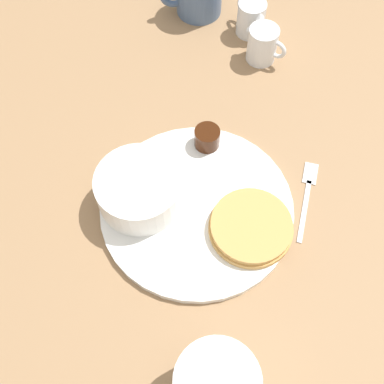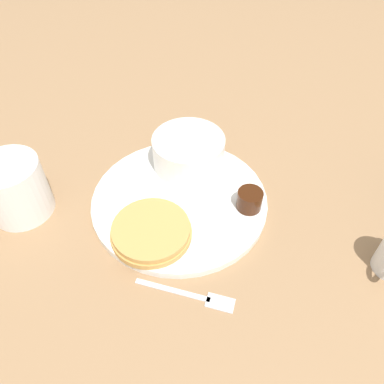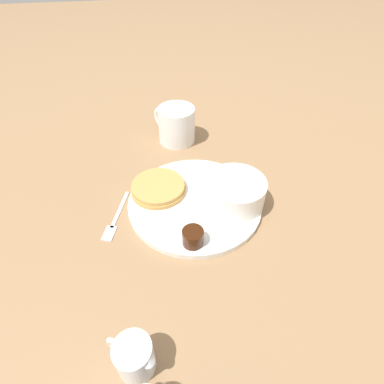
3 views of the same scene
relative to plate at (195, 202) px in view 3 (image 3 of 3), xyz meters
name	(u,v)px [view 3 (image 3 of 3)]	position (x,y,z in m)	size (l,w,h in m)	color
ground_plane	(195,204)	(0.00, 0.00, -0.01)	(4.00, 4.00, 0.00)	#93704C
plate	(195,202)	(0.00, 0.00, 0.00)	(0.27, 0.27, 0.01)	white
pancake_stack	(158,188)	(0.07, -0.04, 0.01)	(0.12, 0.12, 0.02)	tan
bowl	(235,191)	(-0.08, 0.02, 0.03)	(0.12, 0.12, 0.05)	white
syrup_cup	(193,237)	(0.02, 0.11, 0.02)	(0.04, 0.04, 0.03)	#38190A
butter_ramekin	(247,201)	(-0.10, 0.04, 0.02)	(0.04, 0.04, 0.04)	white
coffee_mug	(176,125)	(0.01, -0.24, 0.04)	(0.10, 0.11, 0.09)	white
creamer_pitcher_near	(134,357)	(0.13, 0.29, 0.03)	(0.06, 0.05, 0.06)	white
fork	(115,220)	(0.16, 0.02, 0.00)	(0.05, 0.13, 0.00)	silver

